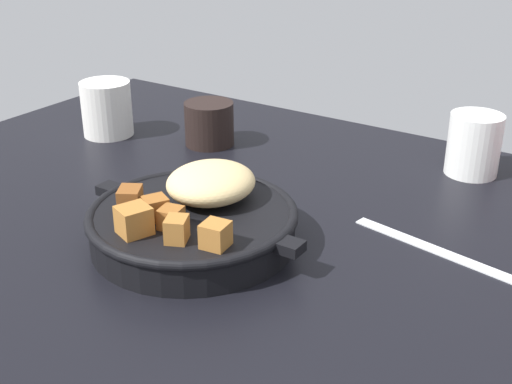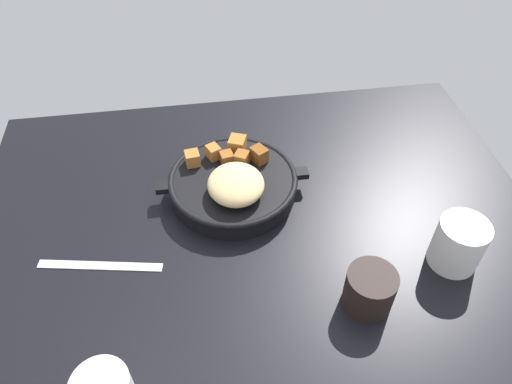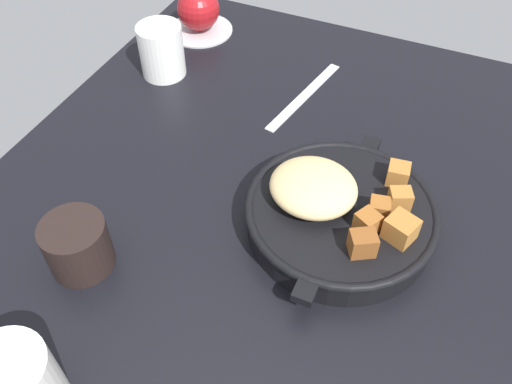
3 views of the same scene
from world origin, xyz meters
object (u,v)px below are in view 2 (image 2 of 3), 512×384
cast_iron_skillet (233,183)px  butter_knife (100,265)px  ceramic_mug_white (458,244)px  coffee_mug_dark (370,289)px

cast_iron_skillet → butter_knife: (23.97, 13.29, -2.83)cm
ceramic_mug_white → coffee_mug_dark: 17.48cm
cast_iron_skillet → butter_knife: 27.55cm
butter_knife → ceramic_mug_white: (-58.27, 7.48, 4.24)cm
butter_knife → ceramic_mug_white: 58.90cm
cast_iron_skillet → coffee_mug_dark: bearing=124.0°
cast_iron_skillet → butter_knife: bearing=29.0°
butter_knife → coffee_mug_dark: bearing=173.3°
cast_iron_skillet → butter_knife: cast_iron_skillet is taller
cast_iron_skillet → butter_knife: size_ratio=1.37×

